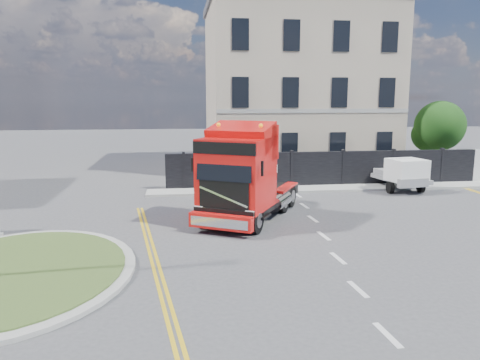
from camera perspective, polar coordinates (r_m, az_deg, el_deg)
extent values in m
plane|color=#424244|center=(17.25, 0.30, -6.83)|extent=(120.00, 120.00, 0.00)
cylinder|color=#999994|center=(15.02, -25.92, -10.23)|extent=(6.80, 6.80, 0.12)
cylinder|color=#304C1E|center=(14.99, -25.95, -9.95)|extent=(6.20, 6.20, 0.05)
cube|color=black|center=(26.96, 10.41, 1.32)|extent=(18.00, 0.25, 2.00)
cube|color=silver|center=(30.64, 25.73, 1.52)|extent=(2.60, 0.12, 2.00)
cube|color=#B4A78F|center=(33.88, 6.72, 10.80)|extent=(12.00, 10.00, 11.00)
cube|color=#545459|center=(34.45, 6.93, 20.40)|extent=(12.30, 10.30, 0.50)
cylinder|color=#382619|center=(33.15, 22.94, 2.64)|extent=(0.24, 0.24, 2.40)
sphere|color=#153510|center=(32.98, 23.18, 6.09)|extent=(3.20, 3.20, 3.20)
sphere|color=#153510|center=(33.11, 22.01, 5.14)|extent=(2.20, 2.20, 2.20)
cube|color=#999994|center=(26.28, 10.94, -1.00)|extent=(20.00, 1.60, 0.12)
cube|color=black|center=(20.01, 1.49, -2.29)|extent=(5.12, 6.58, 0.44)
cube|color=red|center=(18.17, -0.37, 0.88)|extent=(3.39, 3.43, 2.75)
cube|color=red|center=(18.98, 0.80, 4.70)|extent=(2.57, 1.97, 1.38)
cube|color=black|center=(16.97, -1.98, 1.56)|extent=(1.91, 1.11, 1.03)
cube|color=red|center=(17.09, -2.36, -5.12)|extent=(2.31, 1.50, 0.54)
cylinder|color=black|center=(18.22, -4.40, -4.27)|extent=(0.77, 1.04, 1.02)
cylinder|color=gray|center=(18.22, -4.40, -4.27)|extent=(0.58, 0.66, 0.56)
cylinder|color=black|center=(17.42, 1.90, -4.92)|extent=(0.77, 1.04, 1.02)
cylinder|color=gray|center=(17.42, 1.90, -4.92)|extent=(0.58, 0.66, 0.56)
cylinder|color=black|center=(21.32, -0.27, -2.13)|extent=(0.77, 1.04, 1.02)
cylinder|color=gray|center=(21.32, -0.27, -2.13)|extent=(0.58, 0.66, 0.56)
cylinder|color=black|center=(20.64, 5.20, -2.58)|extent=(0.77, 1.04, 1.02)
cylinder|color=gray|center=(20.64, 5.20, -2.58)|extent=(0.58, 0.66, 0.56)
cylinder|color=black|center=(22.40, 0.86, -1.54)|extent=(0.77, 1.04, 1.02)
cylinder|color=gray|center=(22.40, 0.86, -1.54)|extent=(0.58, 0.66, 0.56)
cylinder|color=black|center=(21.75, 6.09, -1.95)|extent=(0.77, 1.04, 1.02)
cylinder|color=gray|center=(21.75, 6.09, -1.95)|extent=(0.58, 0.66, 0.56)
cube|color=gray|center=(27.45, 18.30, 0.35)|extent=(2.40, 4.56, 0.23)
cube|color=silver|center=(26.17, 19.65, 1.13)|extent=(1.96, 1.88, 1.17)
cylinder|color=black|center=(25.94, 17.84, -0.87)|extent=(0.23, 0.63, 0.63)
cylinder|color=black|center=(26.71, 21.17, -0.76)|extent=(0.23, 0.63, 0.63)
cylinder|color=black|center=(28.37, 15.52, 0.15)|extent=(0.23, 0.63, 0.63)
cylinder|color=black|center=(29.08, 18.64, 0.22)|extent=(0.23, 0.63, 0.63)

